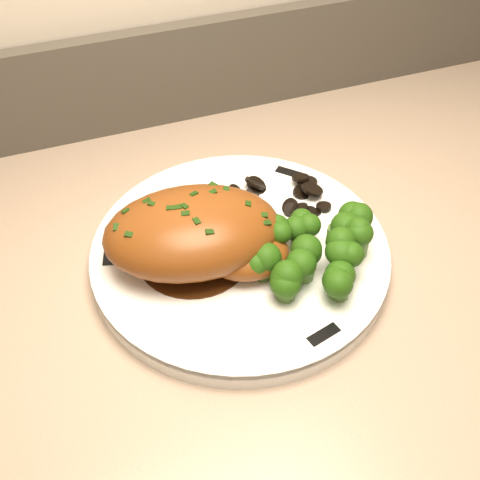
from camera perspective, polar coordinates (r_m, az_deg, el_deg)
name	(u,v)px	position (r m, az deg, el deg)	size (l,w,h in m)	color
plate	(240,254)	(0.58, 0.00, -1.35)	(0.28, 0.28, 0.02)	white
rim_accent_0	(289,173)	(0.65, 4.69, 6.37)	(0.03, 0.01, 0.00)	black
rim_accent_1	(109,254)	(0.58, -12.29, -1.31)	(0.03, 0.01, 0.00)	black
rim_accent_2	(324,335)	(0.51, 7.94, -8.89)	(0.03, 0.01, 0.00)	black
gravy_pool	(194,255)	(0.56, -4.38, -1.46)	(0.11, 0.11, 0.00)	#3B1C0A
chicken_breast	(199,234)	(0.54, -3.94, 0.53)	(0.18, 0.13, 0.06)	#904818
mushroom_pile	(282,201)	(0.61, 3.99, 3.73)	(0.08, 0.06, 0.02)	black
broccoli_florets	(318,247)	(0.54, 7.38, -0.70)	(0.13, 0.10, 0.04)	#527A33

